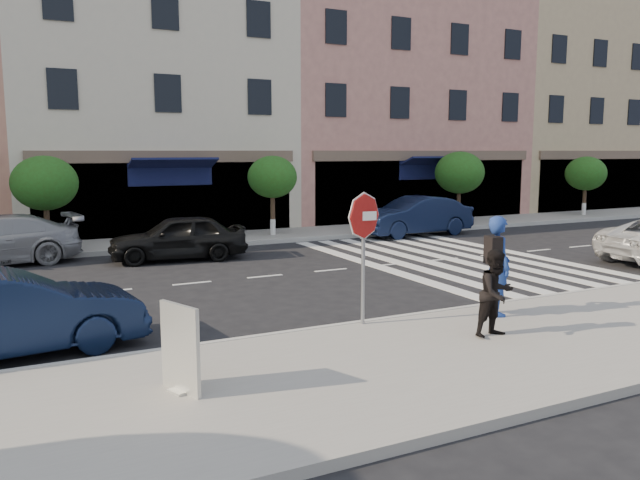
# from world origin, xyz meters

# --- Properties ---
(ground) EXTENTS (120.00, 120.00, 0.00)m
(ground) POSITION_xyz_m (0.00, 0.00, 0.00)
(ground) COLOR black
(ground) RESTS_ON ground
(sidewalk_near) EXTENTS (60.00, 4.50, 0.15)m
(sidewalk_near) POSITION_xyz_m (0.00, -3.75, 0.07)
(sidewalk_near) COLOR gray
(sidewalk_near) RESTS_ON ground
(sidewalk_far) EXTENTS (60.00, 3.00, 0.15)m
(sidewalk_far) POSITION_xyz_m (0.00, 11.00, 0.07)
(sidewalk_far) COLOR gray
(sidewalk_far) RESTS_ON ground
(building_centre) EXTENTS (11.00, 9.00, 11.00)m
(building_centre) POSITION_xyz_m (-0.50, 17.00, 5.50)
(building_centre) COLOR beige
(building_centre) RESTS_ON ground
(building_east_mid) EXTENTS (13.00, 9.00, 13.00)m
(building_east_mid) POSITION_xyz_m (11.50, 17.00, 6.50)
(building_east_mid) COLOR tan
(building_east_mid) RESTS_ON ground
(building_east_far) EXTENTS (12.00, 9.00, 12.00)m
(building_east_far) POSITION_xyz_m (24.00, 17.00, 6.00)
(building_east_far) COLOR tan
(building_east_far) RESTS_ON ground
(street_tree_wb) EXTENTS (2.10, 2.10, 3.06)m
(street_tree_wb) POSITION_xyz_m (-5.00, 10.80, 2.31)
(street_tree_wb) COLOR #473323
(street_tree_wb) RESTS_ON sidewalk_far
(street_tree_c) EXTENTS (1.90, 1.90, 3.04)m
(street_tree_c) POSITION_xyz_m (3.00, 10.80, 2.36)
(street_tree_c) COLOR #473323
(street_tree_c) RESTS_ON sidewalk_far
(street_tree_ea) EXTENTS (2.20, 2.20, 3.19)m
(street_tree_ea) POSITION_xyz_m (12.00, 10.80, 2.39)
(street_tree_ea) COLOR #473323
(street_tree_ea) RESTS_ON sidewalk_far
(street_tree_eb) EXTENTS (2.00, 2.00, 2.94)m
(street_tree_eb) POSITION_xyz_m (20.00, 10.80, 2.22)
(street_tree_eb) COLOR #473323
(street_tree_eb) RESTS_ON sidewalk_far
(stop_sign) EXTENTS (0.87, 0.12, 2.47)m
(stop_sign) POSITION_xyz_m (-0.26, -1.67, 1.95)
(stop_sign) COLOR gray
(stop_sign) RESTS_ON sidewalk_near
(photographer) EXTENTS (0.64, 0.81, 1.96)m
(photographer) POSITION_xyz_m (2.44, -2.25, 1.13)
(photographer) COLOR navy
(photographer) RESTS_ON sidewalk_near
(walker) EXTENTS (0.79, 0.64, 1.53)m
(walker) POSITION_xyz_m (1.41, -3.36, 0.92)
(walker) COLOR black
(walker) RESTS_ON sidewalk_near
(poster_board) EXTENTS (0.36, 0.76, 1.21)m
(poster_board) POSITION_xyz_m (-4.12, -3.45, 0.74)
(poster_board) COLOR beige
(poster_board) RESTS_ON sidewalk_near
(car_near_mid) EXTENTS (4.55, 2.07, 1.45)m
(car_near_mid) POSITION_xyz_m (-6.24, -0.32, 0.72)
(car_near_mid) COLOR #0E1933
(car_near_mid) RESTS_ON ground
(car_far_mid) EXTENTS (4.34, 2.19, 1.42)m
(car_far_mid) POSITION_xyz_m (-1.46, 7.60, 0.71)
(car_far_mid) COLOR black
(car_far_mid) RESTS_ON ground
(car_far_right) EXTENTS (4.79, 1.84, 1.56)m
(car_far_right) POSITION_xyz_m (8.41, 9.05, 0.78)
(car_far_right) COLOR black
(car_far_right) RESTS_ON ground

